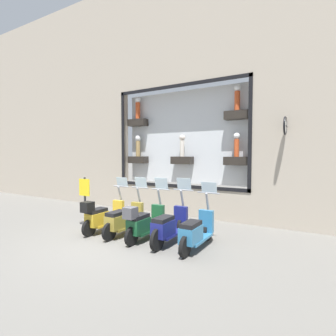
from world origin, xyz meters
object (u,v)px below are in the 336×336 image
object	(u,v)px
scooter_teal_0	(196,232)
shop_sign_post	(85,199)
scooter_olive_3	(123,220)
scooter_navy_1	(169,227)
scooter_yellow_4	(102,216)
scooter_green_2	(144,223)

from	to	relation	value
scooter_teal_0	shop_sign_post	size ratio (longest dim) A/B	1.20
scooter_teal_0	scooter_olive_3	size ratio (longest dim) A/B	1.00
scooter_teal_0	scooter_navy_1	world-z (taller)	scooter_navy_1
shop_sign_post	scooter_navy_1	bearing A→B (deg)	-96.13
scooter_teal_0	scooter_olive_3	xyz separation A→B (m)	(0.00, 2.19, 0.00)
scooter_yellow_4	shop_sign_post	world-z (taller)	scooter_yellow_4
scooter_yellow_4	scooter_teal_0	bearing A→B (deg)	-88.72
scooter_green_2	scooter_yellow_4	size ratio (longest dim) A/B	1.00
scooter_green_2	shop_sign_post	world-z (taller)	scooter_green_2
scooter_green_2	shop_sign_post	distance (m)	2.70
scooter_green_2	scooter_olive_3	xyz separation A→B (m)	(0.06, 0.73, -0.04)
scooter_yellow_4	shop_sign_post	size ratio (longest dim) A/B	1.20
scooter_olive_3	scooter_navy_1	bearing A→B (deg)	-89.79
shop_sign_post	scooter_green_2	bearing A→B (deg)	-99.26
shop_sign_post	scooter_yellow_4	bearing A→B (deg)	-110.16
shop_sign_post	scooter_olive_3	bearing A→B (deg)	-100.89
scooter_navy_1	scooter_green_2	world-z (taller)	scooter_navy_1
scooter_navy_1	scooter_olive_3	size ratio (longest dim) A/B	1.01
scooter_navy_1	shop_sign_post	xyz separation A→B (m)	(0.36, 3.38, 0.36)
scooter_green_2	scooter_yellow_4	world-z (taller)	scooter_green_2
scooter_navy_1	scooter_olive_3	world-z (taller)	scooter_navy_1
scooter_yellow_4	scooter_navy_1	bearing A→B (deg)	-88.13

